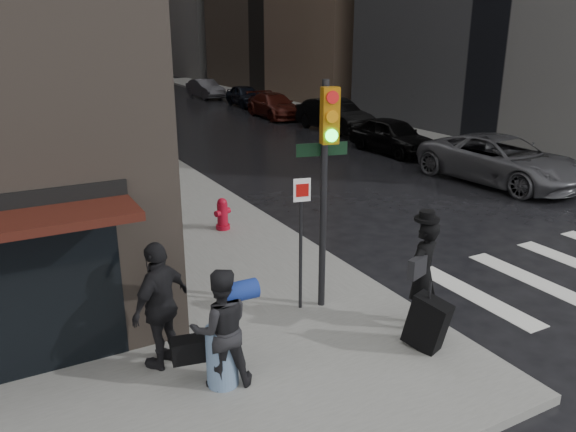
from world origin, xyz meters
The scene contains 14 objects.
ground centered at (0.00, 0.00, 0.00)m, with size 140.00×140.00×0.00m, color black.
sidewalk_left centered at (0.00, 27.00, 0.07)m, with size 4.00×50.00×0.15m, color slate.
sidewalk_right centered at (13.50, 27.00, 0.07)m, with size 3.00×50.00×0.15m, color slate.
man_overcoat centered at (1.46, 0.32, 1.03)m, with size 1.07×1.34×2.10m.
man_jeans centered at (-2.02, 0.51, 1.04)m, with size 1.24×0.86×1.77m.
man_greycoat centered at (-2.59, 1.40, 1.13)m, with size 1.22×1.04×1.97m.
traffic_light centered at (0.44, 1.82, 2.76)m, with size 0.99×0.56×4.05m.
fire_hydrant centered at (0.48, 6.60, 0.51)m, with size 0.47×0.36×0.81m.
parked_car_0 centered at (10.66, 6.84, 0.79)m, with size 2.64×5.72×1.59m, color #4D4D52.
parked_car_1 centered at (10.54, 12.48, 0.74)m, with size 1.74×4.32×1.47m, color black.
parked_car_2 centered at (11.29, 18.11, 0.81)m, with size 1.71×4.92×1.62m, color black.
parked_car_3 centered at (10.76, 23.75, 0.70)m, with size 1.96×4.81×1.40m, color #3E120C.
parked_car_4 centered at (11.43, 29.38, 0.69)m, with size 1.64×4.07×1.39m, color black.
parked_car_5 centered at (10.69, 35.02, 0.70)m, with size 1.47×4.22×1.39m, color #424247.
Camera 1 is at (-4.48, -5.97, 4.97)m, focal length 35.00 mm.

